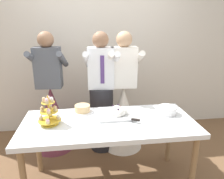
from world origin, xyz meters
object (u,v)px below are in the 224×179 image
object	(u,v)px
dessert_table	(109,128)
main_cake_tray	(118,113)
person_bride	(123,109)
person_guest	(52,110)
plate_stack	(167,110)
person_groom	(101,100)
round_cake	(82,109)
cupcake_stand	(49,113)

from	to	relation	value
dessert_table	main_cake_tray	distance (m)	0.20
person_bride	person_guest	distance (m)	1.00
dessert_table	plate_stack	distance (m)	0.70
person_groom	person_bride	world-z (taller)	same
round_cake	person_guest	size ratio (longest dim) A/B	0.14
round_cake	plate_stack	bearing A→B (deg)	-10.28
person_guest	cupcake_stand	bearing A→B (deg)	-82.61
round_cake	person_guest	world-z (taller)	person_guest
plate_stack	person_guest	size ratio (longest dim) A/B	0.13
plate_stack	round_cake	xyz separation A→B (m)	(-0.95, 0.17, -0.01)
cupcake_stand	round_cake	size ratio (longest dim) A/B	1.27
round_cake	person_bride	world-z (taller)	person_bride
main_cake_tray	round_cake	bearing A→B (deg)	156.82
person_guest	person_groom	bearing A→B (deg)	-9.30
main_cake_tray	person_groom	bearing A→B (deg)	101.70
dessert_table	person_bride	world-z (taller)	person_bride
dessert_table	cupcake_stand	size ratio (longest dim) A/B	5.90
plate_stack	person_guest	world-z (taller)	person_guest
person_bride	cupcake_stand	bearing A→B (deg)	-140.45
person_groom	person_guest	xyz separation A→B (m)	(-0.69, 0.11, -0.16)
cupcake_stand	plate_stack	xyz separation A→B (m)	(1.28, 0.09, -0.08)
person_guest	person_bride	bearing A→B (deg)	-5.75
dessert_table	cupcake_stand	xyz separation A→B (m)	(-0.60, 0.01, 0.20)
round_cake	person_guest	bearing A→B (deg)	127.41
person_bride	round_cake	bearing A→B (deg)	-140.23
main_cake_tray	plate_stack	world-z (taller)	main_cake_tray
plate_stack	person_bride	distance (m)	0.79
person_groom	person_bride	distance (m)	0.35
person_groom	person_guest	bearing A→B (deg)	170.70
cupcake_stand	main_cake_tray	bearing A→B (deg)	8.08
main_cake_tray	person_bride	distance (m)	0.70
dessert_table	round_cake	world-z (taller)	round_cake
main_cake_tray	person_guest	xyz separation A→B (m)	(-0.82, 0.73, -0.23)
cupcake_stand	person_guest	world-z (taller)	person_guest
main_cake_tray	person_bride	world-z (taller)	person_bride
round_cake	person_bride	distance (m)	0.77
main_cake_tray	person_guest	world-z (taller)	person_guest
dessert_table	main_cake_tray	bearing A→B (deg)	45.54
dessert_table	person_bride	xyz separation A→B (m)	(0.29, 0.75, -0.12)
dessert_table	person_guest	bearing A→B (deg)	129.84
cupcake_stand	plate_stack	bearing A→B (deg)	4.21
round_cake	person_guest	distance (m)	0.75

